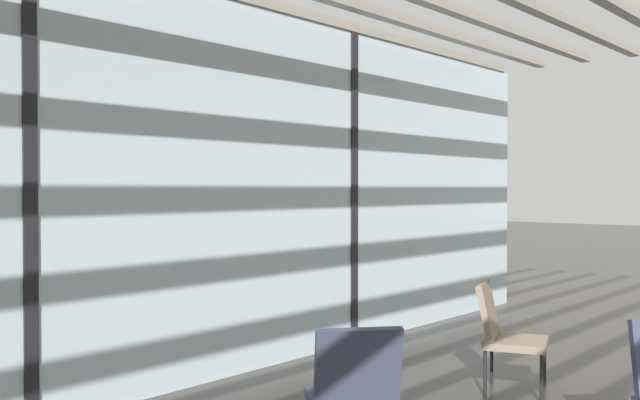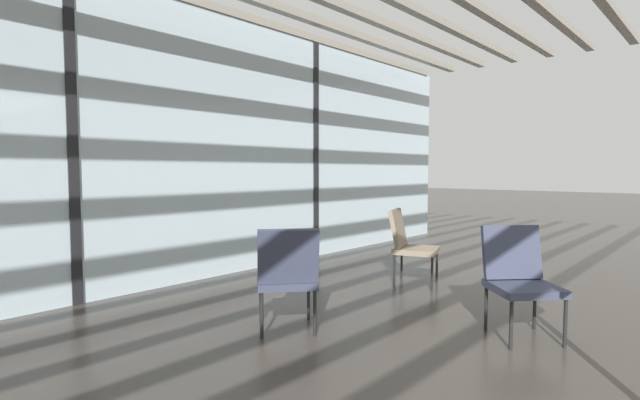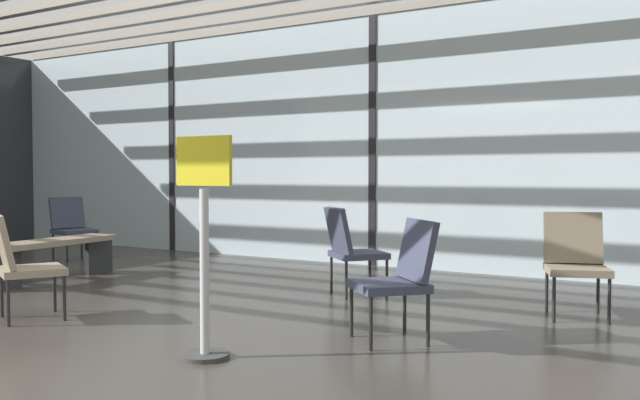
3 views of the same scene
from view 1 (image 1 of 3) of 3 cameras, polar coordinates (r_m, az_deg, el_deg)
name	(u,v)px [view 1 (image 1 of 3)]	position (r m, az deg, el deg)	size (l,w,h in m)	color
glass_curtain_wall	(27,189)	(5.17, -22.45, 0.86)	(14.00, 0.08, 3.25)	silver
window_mullion_1	(27,189)	(5.17, -22.45, 0.86)	(0.10, 0.12, 3.25)	black
window_mullion_2	(351,188)	(7.43, 2.48, 0.94)	(0.10, 0.12, 3.25)	black
lounge_chair_3	(354,389)	(4.15, 2.71, -14.87)	(0.71, 0.71, 0.87)	#33384C
lounge_chair_4	(504,330)	(5.94, 14.54, -10.06)	(0.63, 0.66, 0.87)	#7F705B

